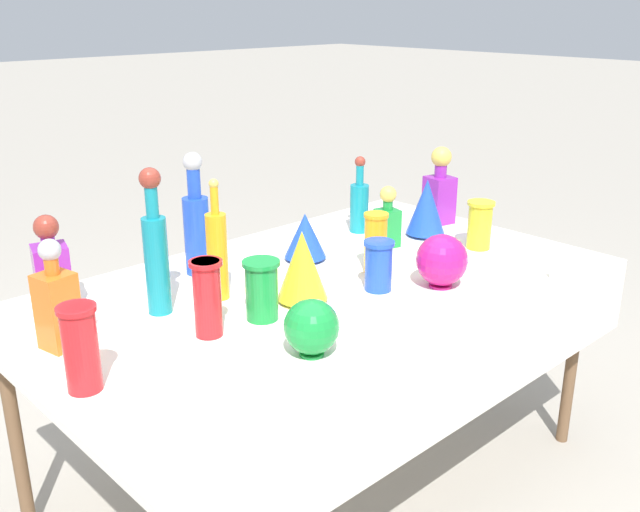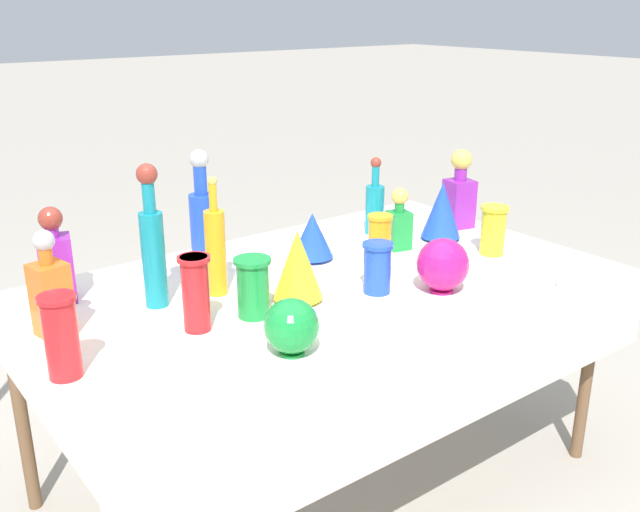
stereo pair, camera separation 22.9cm
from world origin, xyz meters
name	(u,v)px [view 2 (the right image)]	position (x,y,z in m)	size (l,w,h in m)	color
ground_plane	(320,479)	(0.00, 0.00, 0.00)	(40.00, 40.00, 0.00)	#A0998C
display_table	(326,302)	(0.00, -0.03, 0.71)	(1.93, 1.16, 0.76)	white
tall_bottle_0	(375,205)	(0.51, 0.31, 0.88)	(0.07, 0.07, 0.31)	teal
tall_bottle_1	(153,245)	(-0.49, 0.17, 0.95)	(0.07, 0.07, 0.44)	teal
tall_bottle_2	(203,220)	(-0.22, 0.36, 0.93)	(0.09, 0.09, 0.42)	blue
tall_bottle_3	(216,249)	(-0.30, 0.14, 0.91)	(0.06, 0.06, 0.38)	orange
square_decanter_0	(459,193)	(0.84, 0.17, 0.90)	(0.12, 0.12, 0.32)	purple
square_decanter_1	(399,222)	(0.45, 0.11, 0.86)	(0.09, 0.09, 0.23)	#198C38
square_decanter_2	(51,292)	(-0.81, 0.15, 0.89)	(0.10, 0.10, 0.30)	orange
square_decanter_3	(56,260)	(-0.72, 0.39, 0.89)	(0.12, 0.12, 0.30)	purple
slender_vase_0	(377,266)	(0.11, -0.16, 0.85)	(0.10, 0.10, 0.16)	blue
slender_vase_1	(493,229)	(0.68, -0.14, 0.86)	(0.10, 0.10, 0.18)	yellow
slender_vase_2	(253,285)	(-0.30, -0.08, 0.86)	(0.11, 0.11, 0.18)	#198C38
slender_vase_3	(196,291)	(-0.48, -0.06, 0.88)	(0.09, 0.09, 0.22)	red
slender_vase_4	(61,334)	(-0.86, -0.10, 0.87)	(0.09, 0.09, 0.22)	red
slender_vase_5	(380,243)	(0.22, -0.04, 0.87)	(0.08, 0.08, 0.21)	orange
fluted_vase_0	(298,265)	(-0.13, -0.06, 0.88)	(0.16, 0.16, 0.23)	yellow
fluted_vase_1	(312,235)	(0.13, 0.21, 0.85)	(0.15, 0.15, 0.17)	blue
fluted_vase_2	(442,210)	(0.66, 0.09, 0.88)	(0.15, 0.15, 0.23)	blue
round_bowl_0	(292,326)	(-0.35, -0.34, 0.84)	(0.15, 0.15, 0.15)	#198C38
round_bowl_1	(443,265)	(0.27, -0.28, 0.85)	(0.17, 0.17, 0.18)	#C61972
price_tag_left	(566,280)	(0.63, -0.49, 0.78)	(0.06, 0.01, 0.04)	white
cardboard_box_behind_left	(220,330)	(0.21, 1.07, 0.13)	(0.44, 0.44, 0.33)	tan
cardboard_box_behind_right	(204,320)	(0.20, 1.23, 0.13)	(0.50, 0.48, 0.33)	tan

